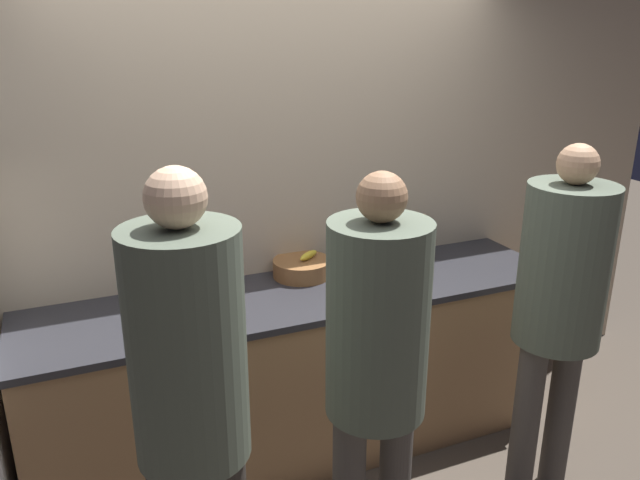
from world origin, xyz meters
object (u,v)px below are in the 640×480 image
Objects in this scene: cup_white at (422,272)px; potted_plant at (393,235)px; person_right at (560,294)px; person_left at (190,389)px; fruit_bowl at (302,267)px; person_center at (376,356)px; utensil_crock at (419,249)px; bottle_red at (210,283)px.

cup_white is 0.43× the size of potted_plant.
person_right is 1.09m from potted_plant.
person_left reaches higher than fruit_bowl.
person_left is 1.05× the size of person_right.
person_right is at bearing 9.32° from person_center.
person_left reaches higher than potted_plant.
person_center is at bearing -97.73° from fruit_bowl.
cup_white is at bearing 31.49° from person_left.
person_center reaches higher than utensil_crock.
person_right is 0.74m from cup_white.
cup_white is (-0.15, -0.28, -0.01)m from utensil_crock.
cup_white is 0.40m from potted_plant.
person_center is 1.11m from cup_white.
person_center is (0.69, 0.03, -0.05)m from person_left.
potted_plant is (-0.27, 1.05, -0.01)m from person_right.
utensil_crock is at bearing -43.53° from potted_plant.
person_center is at bearing 2.57° from person_left.
person_left is 7.73× the size of bottle_red.
utensil_crock is (-0.16, 0.95, -0.08)m from person_right.
fruit_bowl is 3.04× the size of cup_white.
cup_white is at bearing -118.57° from utensil_crock.
fruit_bowl is 0.65m from cup_white.
person_right is 1.32m from fruit_bowl.
person_left reaches higher than person_right.
fruit_bowl is at bearing 54.31° from person_left.
utensil_crock reaches higher than potted_plant.
person_left is at bearing -173.38° from person_right.
utensil_crock is (0.72, -0.04, 0.02)m from fruit_bowl.
potted_plant is at bearing 6.79° from fruit_bowl.
potted_plant is at bearing 84.25° from cup_white.
potted_plant is (0.60, 0.07, 0.09)m from fruit_bowl.
person_right reaches higher than potted_plant.
bottle_red is (0.31, 1.05, -0.09)m from person_left.
potted_plant is (0.76, 1.22, -0.00)m from person_center.
person_center is 7.29× the size of potted_plant.
bottle_red reaches higher than cup_white.
person_right is at bearing -48.27° from fruit_bowl.
person_center is 1.42m from utensil_crock.
person_center reaches higher than bottle_red.
utensil_crock is at bearing 4.29° from bottle_red.
person_center is 6.35× the size of utensil_crock.
person_right is 1.65m from bottle_red.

